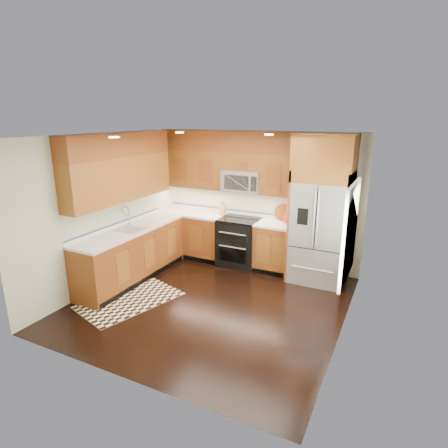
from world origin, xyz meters
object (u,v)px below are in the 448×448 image
at_px(range, 239,242).
at_px(rug, 130,300).
at_px(utensil_crock, 287,217).
at_px(refrigerator, 321,210).
at_px(knife_block, 223,209).

bearing_deg(range, rug, -113.56).
distance_m(range, utensil_crock, 1.08).
xyz_separation_m(refrigerator, knife_block, (-1.99, 0.21, -0.26)).
height_order(knife_block, utensil_crock, utensil_crock).
bearing_deg(utensil_crock, knife_block, 179.26).
relative_size(range, knife_block, 3.60).
distance_m(rug, knife_block, 2.62).
height_order(refrigerator, knife_block, refrigerator).
bearing_deg(knife_block, range, -20.83).
xyz_separation_m(rug, knife_block, (0.51, 2.35, 1.04)).
height_order(range, knife_block, knife_block).
relative_size(refrigerator, knife_block, 9.92).
bearing_deg(refrigerator, rug, -139.42).
distance_m(range, refrigerator, 1.76).
distance_m(refrigerator, rug, 3.54).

